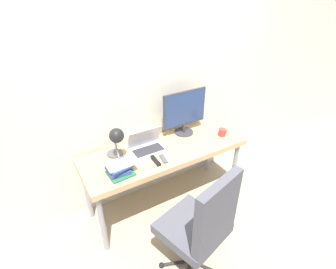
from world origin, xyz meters
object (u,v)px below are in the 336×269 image
object	(u,v)px
mug	(222,132)
laptop	(147,146)
desk_lamp	(116,138)
book_stack	(120,168)
monitor	(184,111)
office_chair	(202,224)

from	to	relation	value
mug	laptop	bearing A→B (deg)	169.26
desk_lamp	book_stack	world-z (taller)	desk_lamp
laptop	monitor	world-z (taller)	monitor
desk_lamp	book_stack	distance (m)	0.28
monitor	book_stack	world-z (taller)	monitor
book_stack	mug	bearing A→B (deg)	1.98
book_stack	mug	world-z (taller)	book_stack
laptop	book_stack	xyz separation A→B (m)	(-0.37, -0.20, 0.01)
monitor	book_stack	bearing A→B (deg)	-160.59
monitor	book_stack	size ratio (longest dim) A/B	2.01
laptop	office_chair	distance (m)	0.94
laptop	book_stack	world-z (taller)	laptop
desk_lamp	book_stack	xyz separation A→B (m)	(-0.07, -0.20, -0.18)
desk_lamp	mug	bearing A→B (deg)	-7.94
desk_lamp	book_stack	bearing A→B (deg)	-108.02
monitor	desk_lamp	distance (m)	0.83
office_chair	desk_lamp	bearing A→B (deg)	108.84
monitor	office_chair	world-z (taller)	monitor
book_stack	mug	distance (m)	1.22
laptop	desk_lamp	xyz separation A→B (m)	(-0.31, 0.00, 0.19)
monitor	office_chair	xyz separation A→B (m)	(-0.51, -1.03, -0.43)
desk_lamp	office_chair	size ratio (longest dim) A/B	0.32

